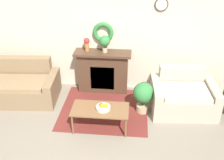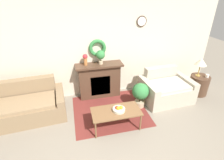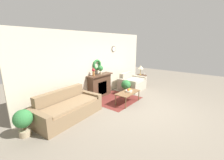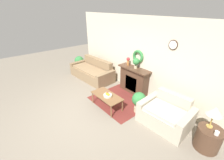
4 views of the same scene
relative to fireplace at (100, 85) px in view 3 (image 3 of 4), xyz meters
name	(u,v)px [view 3 (image 3 of 4)]	position (x,y,z in m)	size (l,w,h in m)	color
ground_plane	(148,110)	(0.01, -2.26, -0.50)	(16.00, 16.00, 0.00)	gray
floor_rug	(115,99)	(0.11, -0.76, -0.49)	(1.80, 1.62, 0.01)	maroon
wall_back	(96,65)	(0.02, 0.21, 0.85)	(6.80, 0.16, 2.70)	beige
fireplace	(100,85)	(0.00, 0.00, 0.00)	(1.25, 0.41, 0.98)	#4C3323
couch_left	(68,108)	(-2.02, -0.51, -0.20)	(2.16, 1.08, 0.85)	#846B4C
loveseat_right	(132,83)	(1.73, -0.58, -0.19)	(1.34, 1.02, 0.82)	#B2A893
coffee_table	(128,93)	(0.11, -1.36, -0.10)	(1.05, 0.52, 0.44)	brown
fruit_bowl	(129,91)	(0.17, -1.37, -0.01)	(0.27, 0.27, 0.12)	beige
side_table_by_loveseat	(141,80)	(2.80, -0.57, -0.22)	(0.53, 0.53, 0.55)	#4C3323
table_lamp	(141,67)	(2.73, -0.51, 0.47)	(0.31, 0.31, 0.52)	#B28E42
mug	(144,74)	(2.92, -0.66, 0.10)	(0.09, 0.09, 0.09)	silver
vase_on_mantel_left	(93,71)	(-0.35, 0.01, 0.66)	(0.13, 0.13, 0.30)	#AD6B38
potted_plant_on_mantel	(100,69)	(0.05, -0.01, 0.72)	(0.23, 0.23, 0.37)	tan
potted_plant_floor_by_couch	(23,120)	(-3.29, -0.46, -0.07)	(0.46, 0.46, 0.70)	tan
potted_plant_floor_by_loveseat	(126,86)	(0.91, -0.76, -0.09)	(0.43, 0.43, 0.66)	tan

